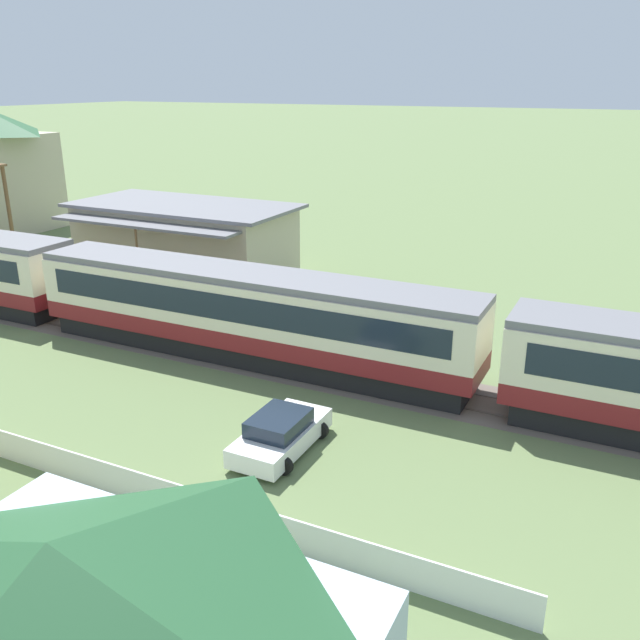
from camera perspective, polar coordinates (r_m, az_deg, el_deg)
passenger_train at (r=26.33m, az=15.18°, el=-2.70°), size 87.50×3.17×4.06m
station_building at (r=43.91m, az=-11.27°, el=6.62°), size 14.07×8.18×4.65m
parked_car_white_2 at (r=23.25m, az=-3.34°, el=-9.51°), size 2.30×4.21×1.37m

